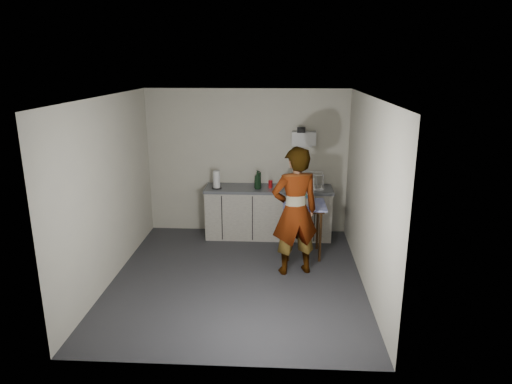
# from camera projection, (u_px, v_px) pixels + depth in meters

# --- Properties ---
(ground) EXTENTS (4.00, 4.00, 0.00)m
(ground) POSITION_uv_depth(u_px,v_px,m) (238.00, 278.00, 6.65)
(ground) COLOR #242529
(ground) RESTS_ON ground
(wall_back) EXTENTS (3.60, 0.02, 2.60)m
(wall_back) POSITION_uv_depth(u_px,v_px,m) (247.00, 162.00, 8.21)
(wall_back) COLOR beige
(wall_back) RESTS_ON ground
(wall_right) EXTENTS (0.02, 4.00, 2.60)m
(wall_right) POSITION_uv_depth(u_px,v_px,m) (367.00, 195.00, 6.20)
(wall_right) COLOR beige
(wall_right) RESTS_ON ground
(wall_left) EXTENTS (0.02, 4.00, 2.60)m
(wall_left) POSITION_uv_depth(u_px,v_px,m) (109.00, 191.00, 6.39)
(wall_left) COLOR beige
(wall_left) RESTS_ON ground
(ceiling) EXTENTS (3.60, 4.00, 0.01)m
(ceiling) POSITION_uv_depth(u_px,v_px,m) (235.00, 97.00, 5.94)
(ceiling) COLOR silver
(ceiling) RESTS_ON wall_back
(kitchen_counter) EXTENTS (2.24, 0.62, 0.91)m
(kitchen_counter) POSITION_uv_depth(u_px,v_px,m) (268.00, 214.00, 8.15)
(kitchen_counter) COLOR black
(kitchen_counter) RESTS_ON ground
(wall_shelf) EXTENTS (0.42, 0.18, 0.37)m
(wall_shelf) POSITION_uv_depth(u_px,v_px,m) (304.00, 139.00, 7.96)
(wall_shelf) COLOR white
(wall_shelf) RESTS_ON ground
(side_table) EXTENTS (0.68, 0.68, 0.87)m
(side_table) POSITION_uv_depth(u_px,v_px,m) (304.00, 211.00, 7.26)
(side_table) COLOR #37200C
(side_table) RESTS_ON ground
(standing_man) EXTENTS (0.80, 0.64, 1.91)m
(standing_man) POSITION_uv_depth(u_px,v_px,m) (295.00, 211.00, 6.59)
(standing_man) COLOR #B2A593
(standing_man) RESTS_ON ground
(soap_bottle) EXTENTS (0.18, 0.18, 0.33)m
(soap_bottle) POSITION_uv_depth(u_px,v_px,m) (258.00, 180.00, 7.89)
(soap_bottle) COLOR black
(soap_bottle) RESTS_ON kitchen_counter
(soda_can) EXTENTS (0.07, 0.07, 0.13)m
(soda_can) POSITION_uv_depth(u_px,v_px,m) (270.00, 184.00, 7.98)
(soda_can) COLOR red
(soda_can) RESTS_ON kitchen_counter
(dark_bottle) EXTENTS (0.08, 0.08, 0.27)m
(dark_bottle) POSITION_uv_depth(u_px,v_px,m) (259.00, 180.00, 8.02)
(dark_bottle) COLOR black
(dark_bottle) RESTS_ON kitchen_counter
(paper_towel) EXTENTS (0.18, 0.18, 0.31)m
(paper_towel) POSITION_uv_depth(u_px,v_px,m) (217.00, 180.00, 7.92)
(paper_towel) COLOR black
(paper_towel) RESTS_ON kitchen_counter
(dish_rack) EXTENTS (0.37, 0.28, 0.26)m
(dish_rack) POSITION_uv_depth(u_px,v_px,m) (313.00, 184.00, 8.01)
(dish_rack) COLOR white
(dish_rack) RESTS_ON kitchen_counter
(bakery_box) EXTENTS (0.30, 0.31, 0.39)m
(bakery_box) POSITION_uv_depth(u_px,v_px,m) (305.00, 199.00, 7.20)
(bakery_box) COLOR white
(bakery_box) RESTS_ON side_table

